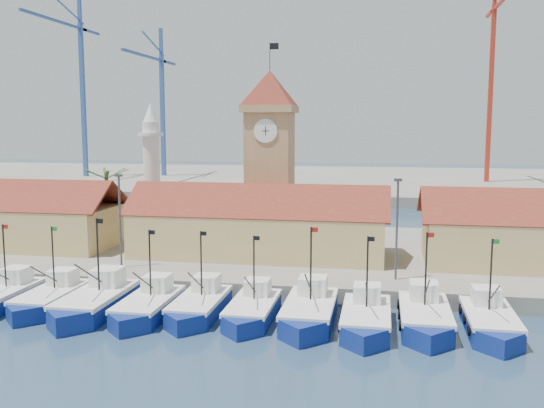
# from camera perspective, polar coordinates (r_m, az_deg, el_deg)

# --- Properties ---
(ground) EXTENTS (400.00, 400.00, 0.00)m
(ground) POSITION_cam_1_polar(r_m,az_deg,el_deg) (46.15, -6.25, -11.78)
(ground) COLOR #1B3048
(ground) RESTS_ON ground
(quay) EXTENTS (140.00, 32.00, 1.50)m
(quay) POSITION_cam_1_polar(r_m,az_deg,el_deg) (68.45, -0.51, -4.68)
(quay) COLOR gray
(quay) RESTS_ON ground
(terminal) EXTENTS (240.00, 80.00, 2.00)m
(terminal) POSITION_cam_1_polar(r_m,az_deg,el_deg) (152.89, 5.58, 2.15)
(terminal) COLOR gray
(terminal) RESTS_ON ground
(boat_0) EXTENTS (3.52, 9.64, 7.29)m
(boat_0) POSITION_cam_1_polar(r_m,az_deg,el_deg) (56.06, -24.20, -8.11)
(boat_0) COLOR navy
(boat_0) RESTS_ON ground
(boat_1) EXTENTS (3.46, 9.49, 7.18)m
(boat_1) POSITION_cam_1_polar(r_m,az_deg,el_deg) (54.03, -20.22, -8.50)
(boat_1) COLOR navy
(boat_1) RESTS_ON ground
(boat_2) EXTENTS (3.92, 10.74, 8.12)m
(boat_2) POSITION_cam_1_polar(r_m,az_deg,el_deg) (51.45, -16.40, -9.02)
(boat_2) COLOR navy
(boat_2) RESTS_ON ground
(boat_3) EXTENTS (3.52, 9.64, 7.29)m
(boat_3) POSITION_cam_1_polar(r_m,az_deg,el_deg) (49.66, -11.69, -9.57)
(boat_3) COLOR navy
(boat_3) RESTS_ON ground
(boat_4) EXTENTS (3.45, 9.46, 7.16)m
(boat_4) POSITION_cam_1_polar(r_m,az_deg,el_deg) (49.19, -6.92, -9.65)
(boat_4) COLOR navy
(boat_4) RESTS_ON ground
(boat_5) EXTENTS (3.36, 9.20, 6.96)m
(boat_5) POSITION_cam_1_polar(r_m,az_deg,el_deg) (47.93, -1.91, -10.09)
(boat_5) COLOR navy
(boat_5) RESTS_ON ground
(boat_6) EXTENTS (3.77, 10.32, 7.81)m
(boat_6) POSITION_cam_1_polar(r_m,az_deg,el_deg) (47.24, 3.50, -10.25)
(boat_6) COLOR navy
(boat_6) RESTS_ON ground
(boat_7) EXTENTS (3.55, 9.72, 7.36)m
(boat_7) POSITION_cam_1_polar(r_m,az_deg,el_deg) (46.21, 8.84, -10.80)
(boat_7) COLOR navy
(boat_7) RESTS_ON ground
(boat_8) EXTENTS (3.68, 10.08, 7.63)m
(boat_8) POSITION_cam_1_polar(r_m,az_deg,el_deg) (47.33, 14.22, -10.47)
(boat_8) COLOR navy
(boat_8) RESTS_ON ground
(boat_9) EXTENTS (3.52, 9.65, 7.30)m
(boat_9) POSITION_cam_1_polar(r_m,az_deg,el_deg) (47.77, 19.88, -10.56)
(boat_9) COLOR navy
(boat_9) RESTS_ON ground
(hall_center) EXTENTS (27.04, 10.13, 7.61)m
(hall_center) POSITION_cam_1_polar(r_m,az_deg,el_deg) (63.97, -1.19, -2.59)
(hall_center) COLOR #D8B177
(hall_center) RESTS_ON quay
(clock_tower) EXTENTS (5.80, 5.80, 22.70)m
(clock_tower) POSITION_cam_1_polar(r_m,az_deg,el_deg) (68.94, -0.20, 4.81)
(clock_tower) COLOR tan
(clock_tower) RESTS_ON quay
(minaret) EXTENTS (3.00, 3.00, 16.30)m
(minaret) POSITION_cam_1_polar(r_m,az_deg,el_deg) (75.18, -11.25, 3.19)
(minaret) COLOR silver
(minaret) RESTS_ON quay
(palm_tree) EXTENTS (5.60, 5.03, 8.39)m
(palm_tree) POSITION_cam_1_polar(r_m,az_deg,el_deg) (75.68, -15.26, 0.45)
(palm_tree) COLOR brown
(palm_tree) RESTS_ON quay
(lamp_posts) EXTENTS (80.70, 0.25, 9.03)m
(lamp_posts) POSITION_cam_1_polar(r_m,az_deg,el_deg) (55.74, -2.33, -1.51)
(lamp_posts) COLOR #3F3F44
(lamp_posts) RESTS_ON quay
(crane_blue_far) EXTENTS (1.00, 35.60, 44.86)m
(crane_blue_far) POSITION_cam_1_polar(r_m,az_deg,el_deg) (160.88, -17.73, 11.42)
(crane_blue_far) COLOR #315296
(crane_blue_far) RESTS_ON terminal
(crane_blue_near) EXTENTS (1.00, 33.74, 37.29)m
(crane_blue_near) POSITION_cam_1_polar(r_m,az_deg,el_deg) (158.40, -10.52, 10.12)
(crane_blue_near) COLOR #315296
(crane_blue_near) RESTS_ON terminal
(crane_red_right) EXTENTS (1.00, 35.85, 46.84)m
(crane_red_right) POSITION_cam_1_polar(r_m,az_deg,el_deg) (147.50, 20.08, 12.14)
(crane_red_right) COLOR #AE2A1A
(crane_red_right) RESTS_ON terminal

